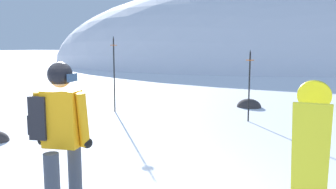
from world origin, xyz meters
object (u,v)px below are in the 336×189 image
object	(u,v)px
spare_snowboard	(309,175)
piste_marker_near	(249,81)
rock_mid	(249,107)
snowboarder_main	(60,139)
piste_marker_far	(114,69)

from	to	relation	value
spare_snowboard	piste_marker_near	size ratio (longest dim) A/B	0.88
spare_snowboard	piste_marker_near	xyz separation A→B (m)	(-1.58, 5.67, 0.22)
piste_marker_near	rock_mid	world-z (taller)	piste_marker_near
spare_snowboard	rock_mid	world-z (taller)	spare_snowboard
snowboarder_main	spare_snowboard	xyz separation A→B (m)	(2.38, 0.28, -0.12)
piste_marker_near	rock_mid	size ratio (longest dim) A/B	2.39
snowboarder_main	piste_marker_far	xyz separation A→B (m)	(-3.00, 5.73, 0.31)
snowboarder_main	piste_marker_near	world-z (taller)	piste_marker_near
spare_snowboard	rock_mid	xyz separation A→B (m)	(-1.96, 7.76, -0.80)
piste_marker_near	piste_marker_far	distance (m)	3.81
snowboarder_main	spare_snowboard	distance (m)	2.40
spare_snowboard	piste_marker_far	bearing A→B (deg)	134.59
piste_marker_far	snowboarder_main	bearing A→B (deg)	-62.36
piste_marker_near	snowboarder_main	bearing A→B (deg)	-97.63
snowboarder_main	piste_marker_near	bearing A→B (deg)	82.37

